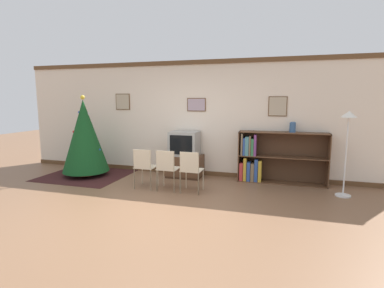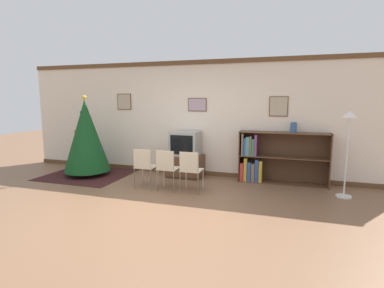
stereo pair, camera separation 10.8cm
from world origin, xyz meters
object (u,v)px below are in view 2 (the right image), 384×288
object	(u,v)px
bookshelf	(267,159)
tv_console	(185,166)
folding_chair_center	(167,167)
standing_lamp	(349,131)
christmas_tree	(86,136)
vase	(294,127)
folding_chair_left	(144,166)
folding_chair_right	(190,169)
television	(185,143)

from	to	relation	value
bookshelf	tv_console	bearing A→B (deg)	-176.74
folding_chair_center	bookshelf	world-z (taller)	bookshelf
tv_console	standing_lamp	world-z (taller)	standing_lamp
christmas_tree	bookshelf	bearing A→B (deg)	8.97
folding_chair_center	vase	bearing A→B (deg)	28.21
christmas_tree	folding_chair_left	bearing A→B (deg)	-17.70
folding_chair_right	vase	world-z (taller)	vase
television	bookshelf	xyz separation A→B (m)	(1.84, 0.11, -0.28)
folding_chair_center	folding_chair_left	bearing A→B (deg)	180.00
television	folding_chair_right	world-z (taller)	television
folding_chair_center	television	bearing A→B (deg)	90.00
christmas_tree	vase	size ratio (longest dim) A/B	8.71
tv_console	television	distance (m)	0.53
christmas_tree	television	world-z (taller)	christmas_tree
christmas_tree	folding_chair_left	xyz separation A→B (m)	(1.80, -0.58, -0.48)
folding_chair_left	standing_lamp	distance (m)	3.91
bookshelf	standing_lamp	world-z (taller)	standing_lamp
bookshelf	folding_chair_left	bearing A→B (deg)	-152.20
folding_chair_center	tv_console	bearing A→B (deg)	90.00
folding_chair_left	folding_chair_right	bearing A→B (deg)	0.00
folding_chair_center	folding_chair_right	bearing A→B (deg)	0.00
tv_console	folding_chair_center	xyz separation A→B (m)	(0.00, -1.12, 0.21)
folding_chair_right	vase	distance (m)	2.38
tv_console	christmas_tree	bearing A→B (deg)	-166.57
folding_chair_right	standing_lamp	xyz separation A→B (m)	(2.80, 0.63, 0.75)
television	vase	distance (m)	2.40
folding_chair_center	standing_lamp	world-z (taller)	standing_lamp
tv_console	folding_chair_left	xyz separation A→B (m)	(-0.49, -1.12, 0.21)
christmas_tree	folding_chair_right	bearing A→B (deg)	-11.67
christmas_tree	tv_console	bearing A→B (deg)	13.43
folding_chair_left	folding_chair_center	bearing A→B (deg)	0.00
folding_chair_right	standing_lamp	world-z (taller)	standing_lamp
christmas_tree	television	bearing A→B (deg)	13.37
folding_chair_center	folding_chair_right	distance (m)	0.49
folding_chair_left	vase	size ratio (longest dim) A/B	3.78
vase	tv_console	bearing A→B (deg)	-176.58
folding_chair_left	standing_lamp	size ratio (longest dim) A/B	0.51
folding_chair_right	vase	xyz separation A→B (m)	(1.87, 1.27, 0.75)
television	christmas_tree	bearing A→B (deg)	-166.63
vase	standing_lamp	xyz separation A→B (m)	(0.94, -0.64, 0.00)
folding_chair_center	christmas_tree	bearing A→B (deg)	165.92
tv_console	folding_chair_center	bearing A→B (deg)	-90.00
television	bookshelf	size ratio (longest dim) A/B	0.35
vase	christmas_tree	bearing A→B (deg)	-171.57
folding_chair_center	vase	xyz separation A→B (m)	(2.36, 1.27, 0.75)
folding_chair_left	bookshelf	size ratio (longest dim) A/B	0.44
tv_console	folding_chair_left	world-z (taller)	folding_chair_left
folding_chair_center	vase	world-z (taller)	vase
bookshelf	standing_lamp	bearing A→B (deg)	-22.46
christmas_tree	standing_lamp	world-z (taller)	christmas_tree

